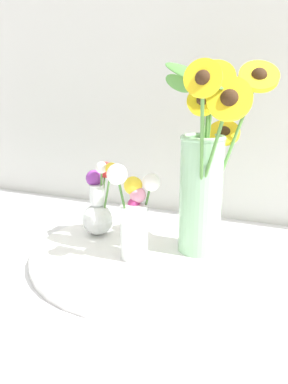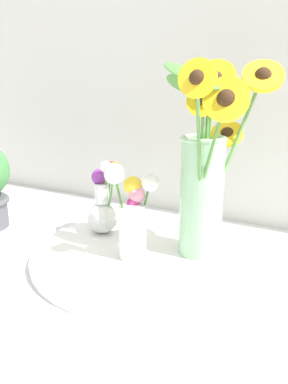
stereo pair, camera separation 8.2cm
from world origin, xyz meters
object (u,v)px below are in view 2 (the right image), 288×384
object	(u,v)px
mason_jar_sunflowers	(205,173)
vase_small_center	(132,214)
vase_bulb_right	(103,203)
serving_tray	(144,254)

from	to	relation	value
mason_jar_sunflowers	vase_small_center	distance (m)	0.18
vase_bulb_right	mason_jar_sunflowers	bearing A→B (deg)	-1.03
vase_small_center	mason_jar_sunflowers	bearing A→B (deg)	33.73
vase_small_center	vase_bulb_right	xyz separation A→B (m)	(-0.14, 0.09, -0.02)
serving_tray	mason_jar_sunflowers	size ratio (longest dim) A/B	1.20
serving_tray	mason_jar_sunflowers	bearing A→B (deg)	20.80
vase_small_center	vase_bulb_right	size ratio (longest dim) A/B	1.13
serving_tray	mason_jar_sunflowers	world-z (taller)	mason_jar_sunflowers
vase_small_center	vase_bulb_right	bearing A→B (deg)	146.47
mason_jar_sunflowers	serving_tray	bearing A→B (deg)	-159.20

